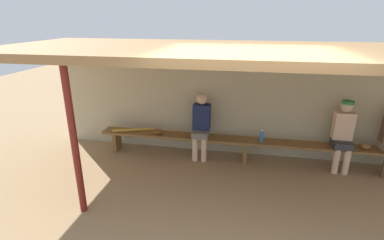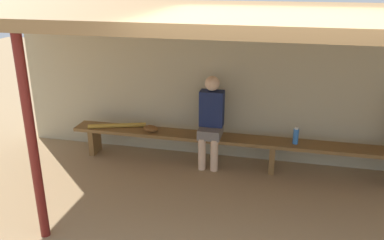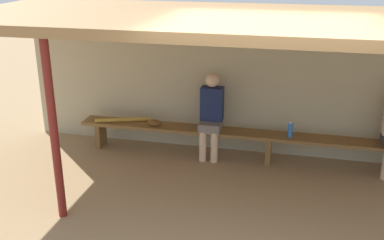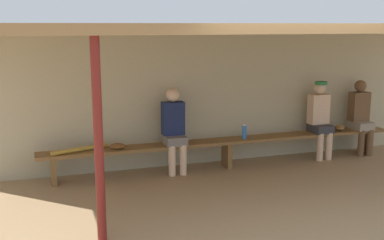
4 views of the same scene
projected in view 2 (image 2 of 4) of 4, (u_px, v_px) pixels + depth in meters
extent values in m
plane|color=#9E7F59|center=(265.00, 234.00, 4.40)|extent=(24.00, 24.00, 0.00)
cube|color=#B7AD8C|center=(278.00, 89.00, 5.85)|extent=(8.00, 0.20, 2.20)
cube|color=#9E7547|center=(282.00, 16.00, 4.26)|extent=(8.00, 2.80, 0.12)
cylinder|color=maroon|center=(32.00, 142.00, 4.01)|extent=(0.10, 0.10, 2.20)
cube|color=brown|center=(273.00, 143.00, 5.67)|extent=(6.00, 0.36, 0.05)
cube|color=brown|center=(95.00, 141.00, 6.33)|extent=(0.08, 0.29, 0.41)
cube|color=brown|center=(272.00, 157.00, 5.75)|extent=(0.08, 0.29, 0.41)
cube|color=slate|center=(210.00, 132.00, 5.81)|extent=(0.32, 0.40, 0.14)
cylinder|color=beige|center=(202.00, 154.00, 5.78)|extent=(0.11, 0.11, 0.48)
cylinder|color=beige|center=(214.00, 155.00, 5.74)|extent=(0.11, 0.11, 0.48)
cube|color=#19234C|center=(212.00, 108.00, 5.76)|extent=(0.34, 0.20, 0.52)
sphere|color=beige|center=(212.00, 83.00, 5.64)|extent=(0.21, 0.21, 0.21)
cylinder|color=blue|center=(296.00, 136.00, 5.54)|extent=(0.08, 0.08, 0.21)
cylinder|color=white|center=(297.00, 128.00, 5.50)|extent=(0.05, 0.05, 0.02)
ellipsoid|color=brown|center=(151.00, 129.00, 5.99)|extent=(0.28, 0.24, 0.09)
cylinder|color=#B28C33|center=(117.00, 126.00, 6.14)|extent=(0.85, 0.34, 0.07)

